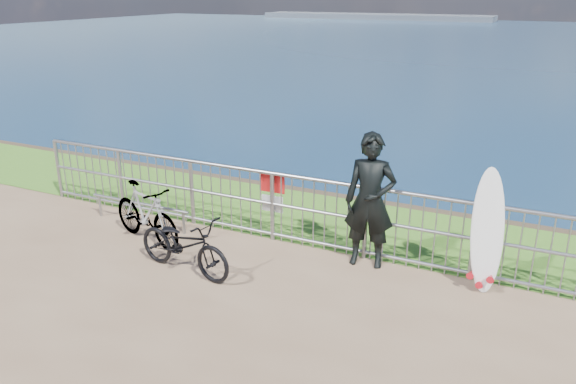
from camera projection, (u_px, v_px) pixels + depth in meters
The scene contains 8 objects.
grass_strip at pixel (328, 220), 9.59m from camera, with size 120.00×120.00×0.00m, color #3C7821.
seascape at pixel (375, 19), 151.52m from camera, with size 260.00×260.00×5.00m.
railing at pixel (303, 211), 8.46m from camera, with size 10.06×0.10×1.13m.
surfer at pixel (370, 201), 7.76m from camera, with size 0.70×0.46×1.93m, color black.
surfboard at pixel (487, 235), 7.18m from camera, with size 0.54×0.51×1.64m.
bicycle_near at pixel (184, 244), 7.71m from camera, with size 0.56×1.60×0.84m, color black.
bicycle_far at pixel (146, 213), 8.62m from camera, with size 0.45×1.58×0.95m, color black.
bike_rack at pixel (140, 206), 9.31m from camera, with size 1.95×0.05×0.40m.
Camera 1 is at (3.19, -5.58, 3.73)m, focal length 35.00 mm.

